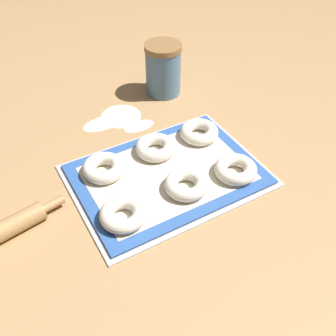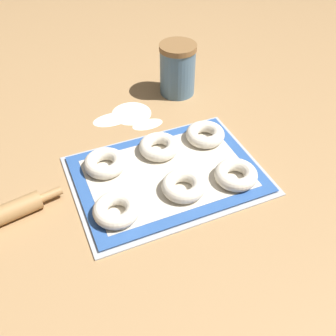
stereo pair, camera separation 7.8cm
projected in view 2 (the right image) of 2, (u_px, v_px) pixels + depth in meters
ground_plane at (166, 174)px, 0.97m from camera, size 2.80×2.80×0.00m
baking_tray at (168, 175)px, 0.96m from camera, size 0.46×0.33×0.01m
baking_mat at (168, 173)px, 0.95m from camera, size 0.43×0.31×0.00m
bagel_front_left at (116, 210)px, 0.84m from camera, size 0.10×0.10×0.03m
bagel_front_center at (184, 186)px, 0.90m from camera, size 0.10×0.10×0.03m
bagel_front_right at (236, 175)px, 0.92m from camera, size 0.10×0.10×0.03m
bagel_back_left at (105, 163)px, 0.95m from camera, size 0.10×0.10×0.03m
bagel_back_center at (159, 147)px, 1.00m from camera, size 0.10×0.10×0.03m
bagel_back_right at (205, 134)px, 1.04m from camera, size 0.10×0.10×0.03m
flour_canister at (178, 69)px, 1.19m from camera, size 0.11×0.11×0.16m
flour_patch_near at (112, 119)px, 1.13m from camera, size 0.11×0.06×0.00m
flour_patch_far at (131, 113)px, 1.15m from camera, size 0.12×0.12×0.00m
flour_patch_side at (148, 124)px, 1.11m from camera, size 0.09×0.05×0.00m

